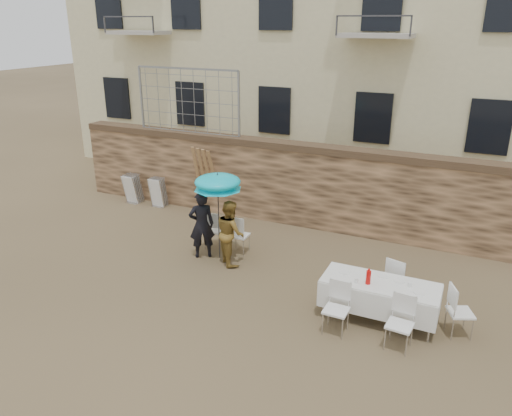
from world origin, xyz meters
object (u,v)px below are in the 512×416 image
at_px(couple_chair_left, 214,229).
at_px(couple_chair_right, 239,234).
at_px(man_suit, 202,225).
at_px(woman_dress, 230,232).
at_px(banquet_table, 380,284).
at_px(table_chair_side, 461,311).
at_px(chair_stack_right, 161,191).
at_px(table_chair_front_left, 336,309).
at_px(table_chair_front_right, 400,324).
at_px(chair_stack_left, 136,187).
at_px(umbrella, 218,185).
at_px(soda_bottle, 368,277).
at_px(table_chair_back, 398,279).

relative_size(couple_chair_left, couple_chair_right, 1.00).
bearing_deg(man_suit, woman_dress, 143.11).
height_order(banquet_table, table_chair_side, table_chair_side).
distance_m(couple_chair_left, banquet_table, 4.57).
distance_m(table_chair_side, chair_stack_right, 9.24).
height_order(couple_chair_left, table_chair_front_left, same).
relative_size(couple_chair_left, table_chair_front_left, 1.00).
bearing_deg(banquet_table, woman_dress, 165.54).
bearing_deg(man_suit, table_chair_front_right, 123.99).
bearing_deg(couple_chair_right, woman_dress, 93.61).
bearing_deg(chair_stack_right, table_chair_front_right, -28.29).
distance_m(couple_chair_right, chair_stack_left, 4.91).
distance_m(man_suit, table_chair_front_right, 5.11).
bearing_deg(couple_chair_right, umbrella, 54.72).
bearing_deg(chair_stack_right, table_chair_side, -20.99).
distance_m(umbrella, couple_chair_right, 1.43).
relative_size(banquet_table, chair_stack_left, 2.28).
bearing_deg(table_chair_side, woman_dress, 57.29).
bearing_deg(soda_bottle, couple_chair_right, 154.64).
height_order(umbrella, couple_chair_left, umbrella).
bearing_deg(chair_stack_left, man_suit, -33.16).
xyz_separation_m(umbrella, table_chair_side, (5.32, -0.92, -1.33)).
height_order(table_chair_front_right, chair_stack_right, table_chair_front_right).
bearing_deg(soda_bottle, table_chair_front_left, -123.69).
distance_m(umbrella, chair_stack_left, 5.03).
height_order(man_suit, woman_dress, man_suit).
bearing_deg(couple_chair_left, table_chair_front_left, 136.99).
xyz_separation_m(couple_chair_right, soda_bottle, (3.42, -1.62, 0.43)).
height_order(woman_dress, couple_chair_right, woman_dress).
relative_size(man_suit, table_chair_side, 1.68).
relative_size(table_chair_side, chair_stack_left, 1.04).
bearing_deg(umbrella, banquet_table, -14.59).
bearing_deg(table_chair_side, umbrella, 56.84).
bearing_deg(couple_chair_left, chair_stack_right, -45.84).
bearing_deg(man_suit, umbrella, 157.15).
relative_size(couple_chair_left, table_chair_back, 1.00).
relative_size(woman_dress, chair_stack_left, 1.64).
relative_size(umbrella, chair_stack_right, 2.09).
bearing_deg(soda_bottle, table_chair_side, 8.88).
bearing_deg(chair_stack_left, umbrella, -29.58).
height_order(woman_dress, table_chair_back, woman_dress).
bearing_deg(table_chair_side, table_chair_front_right, 110.02).
bearing_deg(table_chair_front_left, table_chair_side, 24.40).
bearing_deg(table_chair_back, banquet_table, 92.62).
bearing_deg(table_chair_back, chair_stack_left, -0.75).
distance_m(chair_stack_left, chair_stack_right, 0.90).
bearing_deg(woman_dress, umbrella, 28.79).
bearing_deg(table_chair_front_left, table_chair_front_right, 1.38).
relative_size(man_suit, couple_chair_right, 1.68).
distance_m(woman_dress, chair_stack_left, 5.21).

